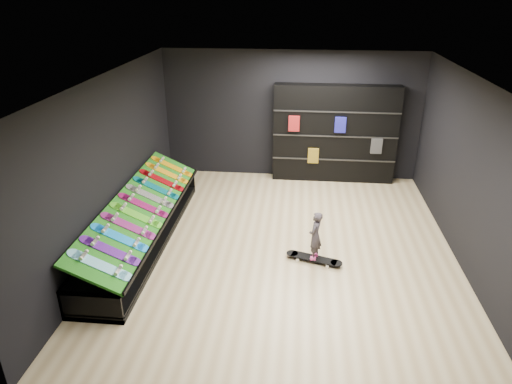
# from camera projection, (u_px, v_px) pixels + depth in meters

# --- Properties ---
(floor) EXTENTS (6.00, 7.00, 0.01)m
(floor) POSITION_uv_depth(u_px,v_px,m) (283.00, 248.00, 8.18)
(floor) COLOR tan
(floor) RESTS_ON ground
(ceiling) EXTENTS (6.00, 7.00, 0.01)m
(ceiling) POSITION_uv_depth(u_px,v_px,m) (287.00, 79.00, 6.94)
(ceiling) COLOR white
(ceiling) RESTS_ON ground
(wall_back) EXTENTS (6.00, 0.02, 3.00)m
(wall_back) POSITION_uv_depth(u_px,v_px,m) (291.00, 116.00, 10.73)
(wall_back) COLOR black
(wall_back) RESTS_ON ground
(wall_front) EXTENTS (6.00, 0.02, 3.00)m
(wall_front) POSITION_uv_depth(u_px,v_px,m) (269.00, 306.00, 4.39)
(wall_front) COLOR black
(wall_front) RESTS_ON ground
(wall_left) EXTENTS (0.02, 7.00, 3.00)m
(wall_left) POSITION_uv_depth(u_px,v_px,m) (110.00, 164.00, 7.83)
(wall_left) COLOR black
(wall_left) RESTS_ON ground
(wall_right) EXTENTS (0.02, 7.00, 3.00)m
(wall_right) POSITION_uv_depth(u_px,v_px,m) (472.00, 178.00, 7.29)
(wall_right) COLOR black
(wall_right) RESTS_ON ground
(display_rack) EXTENTS (0.90, 4.50, 0.50)m
(display_rack) POSITION_uv_depth(u_px,v_px,m) (143.00, 229.00, 8.31)
(display_rack) COLOR black
(display_rack) RESTS_ON ground
(turf_ramp) EXTENTS (0.92, 4.50, 0.46)m
(turf_ramp) POSITION_uv_depth(u_px,v_px,m) (143.00, 207.00, 8.11)
(turf_ramp) COLOR #155C0E
(turf_ramp) RESTS_ON display_rack
(back_shelving) EXTENTS (2.85, 0.33, 2.28)m
(back_shelving) POSITION_uv_depth(u_px,v_px,m) (335.00, 134.00, 10.62)
(back_shelving) COLOR black
(back_shelving) RESTS_ON ground
(floor_skateboard) EXTENTS (1.00, 0.50, 0.09)m
(floor_skateboard) POSITION_uv_depth(u_px,v_px,m) (314.00, 260.00, 7.76)
(floor_skateboard) COLOR black
(floor_skateboard) RESTS_ON ground
(child) EXTENTS (0.20, 0.23, 0.51)m
(child) POSITION_uv_depth(u_px,v_px,m) (315.00, 245.00, 7.64)
(child) COLOR black
(child) RESTS_ON floor_skateboard
(display_board_0) EXTENTS (0.93, 0.22, 0.50)m
(display_board_0) POSITION_uv_depth(u_px,v_px,m) (100.00, 265.00, 6.38)
(display_board_0) COLOR #0CB2E5
(display_board_0) RESTS_ON turf_ramp
(display_board_1) EXTENTS (0.93, 0.22, 0.50)m
(display_board_1) POSITION_uv_depth(u_px,v_px,m) (111.00, 251.00, 6.73)
(display_board_1) COLOR purple
(display_board_1) RESTS_ON turf_ramp
(display_board_2) EXTENTS (0.93, 0.22, 0.50)m
(display_board_2) POSITION_uv_depth(u_px,v_px,m) (120.00, 238.00, 7.07)
(display_board_2) COLOR blue
(display_board_2) RESTS_ON turf_ramp
(display_board_3) EXTENTS (0.93, 0.22, 0.50)m
(display_board_3) POSITION_uv_depth(u_px,v_px,m) (129.00, 226.00, 7.41)
(display_board_3) COLOR #2626BF
(display_board_3) RESTS_ON turf_ramp
(display_board_4) EXTENTS (0.93, 0.22, 0.50)m
(display_board_4) POSITION_uv_depth(u_px,v_px,m) (137.00, 215.00, 7.76)
(display_board_4) COLOR green
(display_board_4) RESTS_ON turf_ramp
(display_board_5) EXTENTS (0.93, 0.22, 0.50)m
(display_board_5) POSITION_uv_depth(u_px,v_px,m) (144.00, 205.00, 8.10)
(display_board_5) COLOR #E5198C
(display_board_5) RESTS_ON turf_ramp
(display_board_6) EXTENTS (0.93, 0.22, 0.50)m
(display_board_6) POSITION_uv_depth(u_px,v_px,m) (150.00, 196.00, 8.45)
(display_board_6) COLOR black
(display_board_6) RESTS_ON turf_ramp
(display_board_7) EXTENTS (0.93, 0.22, 0.50)m
(display_board_7) POSITION_uv_depth(u_px,v_px,m) (156.00, 188.00, 8.79)
(display_board_7) COLOR #0C8C99
(display_board_7) RESTS_ON turf_ramp
(display_board_8) EXTENTS (0.93, 0.22, 0.50)m
(display_board_8) POSITION_uv_depth(u_px,v_px,m) (162.00, 180.00, 9.13)
(display_board_8) COLOR red
(display_board_8) RESTS_ON turf_ramp
(display_board_9) EXTENTS (0.93, 0.22, 0.50)m
(display_board_9) POSITION_uv_depth(u_px,v_px,m) (167.00, 173.00, 9.48)
(display_board_9) COLOR orange
(display_board_9) RESTS_ON turf_ramp
(display_board_10) EXTENTS (0.93, 0.22, 0.50)m
(display_board_10) POSITION_uv_depth(u_px,v_px,m) (172.00, 167.00, 9.82)
(display_board_10) COLOR yellow
(display_board_10) RESTS_ON turf_ramp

